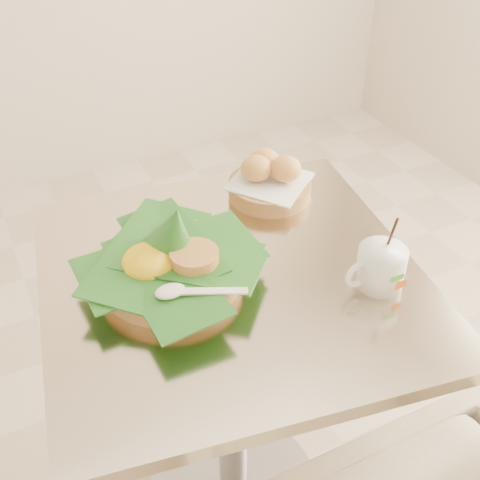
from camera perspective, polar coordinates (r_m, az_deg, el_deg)
name	(u,v)px	position (r m, az deg, el deg)	size (l,w,h in m)	color
cafe_table	(232,353)	(1.29, -0.78, -10.67)	(0.80, 0.80, 0.75)	gray
rice_basket	(170,260)	(1.10, -6.64, -1.85)	(0.33, 0.33, 0.17)	tan
bread_basket	(269,180)	(1.34, 2.79, 5.71)	(0.22, 0.22, 0.10)	tan
coffee_mug	(380,266)	(1.11, 13.12, -2.45)	(0.12, 0.09, 0.15)	white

